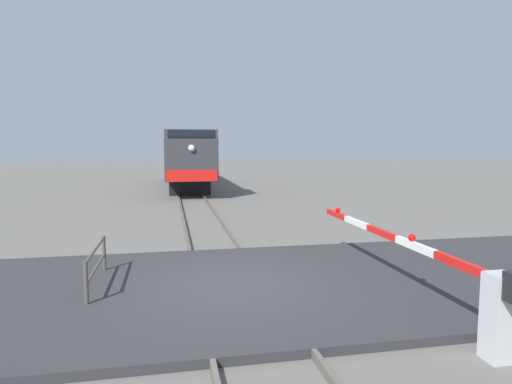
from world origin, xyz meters
name	(u,v)px	position (x,y,z in m)	size (l,w,h in m)	color
ground_plane	(232,291)	(0.00, 0.00, 0.00)	(160.00, 160.00, 0.00)	#605E59
rail_track_left	(198,289)	(-0.72, 0.00, 0.07)	(0.08, 80.00, 0.15)	#59544C
rail_track_right	(266,285)	(0.72, 0.00, 0.07)	(0.08, 80.00, 0.15)	#59544C
road_surface	(232,287)	(0.00, 0.00, 0.08)	(36.00, 6.27, 0.15)	#2D2D30
locomotive	(186,159)	(0.00, 24.59, 2.11)	(3.00, 18.51, 3.97)	black
crossing_gate	(451,278)	(3.23, -2.59, 0.87)	(0.36, 7.21, 1.36)	silver
guard_railing	(96,263)	(-2.75, 0.47, 0.61)	(0.08, 2.33, 0.95)	#4C4742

